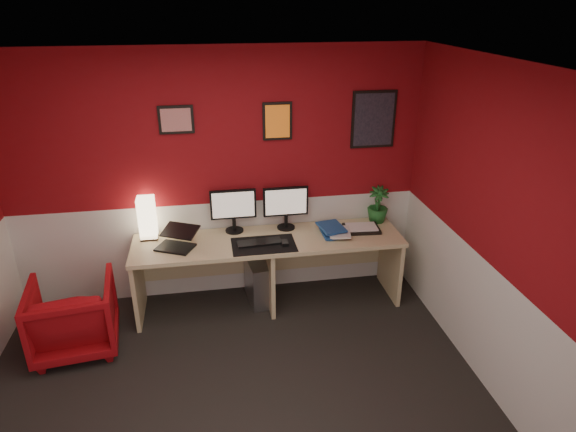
% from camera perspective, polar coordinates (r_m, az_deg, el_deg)
% --- Properties ---
extents(ground, '(4.00, 3.50, 0.01)m').
position_cam_1_polar(ground, '(4.06, -5.93, -21.40)').
color(ground, black).
rests_on(ground, ground).
extents(ceiling, '(4.00, 3.50, 0.01)m').
position_cam_1_polar(ceiling, '(2.89, -8.09, 16.11)').
color(ceiling, white).
rests_on(ceiling, ground).
extents(wall_back, '(4.00, 0.01, 2.50)m').
position_cam_1_polar(wall_back, '(4.89, -8.04, 4.22)').
color(wall_back, maroon).
rests_on(wall_back, ground).
extents(wall_right, '(0.01, 3.50, 2.50)m').
position_cam_1_polar(wall_right, '(3.90, 23.95, -3.02)').
color(wall_right, maroon).
rests_on(wall_right, ground).
extents(wainscot_back, '(4.00, 0.01, 1.00)m').
position_cam_1_polar(wainscot_back, '(5.19, -7.57, -3.61)').
color(wainscot_back, silver).
rests_on(wainscot_back, ground).
extents(wainscot_right, '(0.01, 3.50, 1.00)m').
position_cam_1_polar(wainscot_right, '(4.27, 22.20, -12.05)').
color(wainscot_right, silver).
rests_on(wainscot_right, ground).
extents(desk, '(2.60, 0.65, 0.73)m').
position_cam_1_polar(desk, '(4.98, -2.17, -6.41)').
color(desk, '#CEB784').
rests_on(desk, ground).
extents(shoji_lamp, '(0.16, 0.16, 0.40)m').
position_cam_1_polar(shoji_lamp, '(4.93, -15.84, -0.34)').
color(shoji_lamp, '#FFE5B2').
rests_on(shoji_lamp, desk).
extents(laptop, '(0.40, 0.35, 0.22)m').
position_cam_1_polar(laptop, '(4.70, -12.93, -2.44)').
color(laptop, black).
rests_on(laptop, desk).
extents(monitor_left, '(0.45, 0.06, 0.58)m').
position_cam_1_polar(monitor_left, '(4.87, -6.31, 1.34)').
color(monitor_left, black).
rests_on(monitor_left, desk).
extents(monitor_right, '(0.45, 0.06, 0.58)m').
position_cam_1_polar(monitor_right, '(4.91, -0.24, 1.68)').
color(monitor_right, black).
rests_on(monitor_right, desk).
extents(desk_mat, '(0.60, 0.38, 0.01)m').
position_cam_1_polar(desk_mat, '(4.70, -2.81, -3.32)').
color(desk_mat, black).
rests_on(desk_mat, desk).
extents(keyboard, '(0.43, 0.17, 0.02)m').
position_cam_1_polar(keyboard, '(4.72, -3.31, -3.04)').
color(keyboard, black).
rests_on(keyboard, desk_mat).
extents(mouse, '(0.06, 0.10, 0.03)m').
position_cam_1_polar(mouse, '(4.69, -0.37, -3.10)').
color(mouse, black).
rests_on(mouse, desk_mat).
extents(book_bottom, '(0.21, 0.29, 0.03)m').
position_cam_1_polar(book_bottom, '(4.88, 3.93, -2.09)').
color(book_bottom, navy).
rests_on(book_bottom, desk).
extents(book_middle, '(0.25, 0.31, 0.02)m').
position_cam_1_polar(book_middle, '(4.87, 4.77, -1.86)').
color(book_middle, silver).
rests_on(book_middle, book_bottom).
extents(book_top, '(0.27, 0.33, 0.03)m').
position_cam_1_polar(book_top, '(4.87, 3.78, -1.52)').
color(book_top, navy).
rests_on(book_top, book_middle).
extents(zen_tray, '(0.37, 0.28, 0.03)m').
position_cam_1_polar(zen_tray, '(5.03, 8.44, -1.46)').
color(zen_tray, black).
rests_on(zen_tray, desk).
extents(potted_plant, '(0.25, 0.25, 0.38)m').
position_cam_1_polar(potted_plant, '(5.18, 10.29, 1.28)').
color(potted_plant, '#19591E').
rests_on(potted_plant, desk).
extents(pc_tower, '(0.25, 0.47, 0.45)m').
position_cam_1_polar(pc_tower, '(5.11, -3.44, -7.41)').
color(pc_tower, '#99999E').
rests_on(pc_tower, ground).
extents(armchair, '(0.77, 0.79, 0.65)m').
position_cam_1_polar(armchair, '(4.80, -23.41, -10.49)').
color(armchair, '#A3080E').
rests_on(armchair, ground).
extents(art_left, '(0.32, 0.02, 0.26)m').
position_cam_1_polar(art_left, '(4.72, -12.73, 10.74)').
color(art_left, red).
rests_on(art_left, wall_back).
extents(art_center, '(0.28, 0.02, 0.36)m').
position_cam_1_polar(art_center, '(4.77, -1.23, 10.84)').
color(art_center, orange).
rests_on(art_center, wall_back).
extents(art_right, '(0.44, 0.02, 0.56)m').
position_cam_1_polar(art_right, '(5.00, 9.79, 10.87)').
color(art_right, black).
rests_on(art_right, wall_back).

